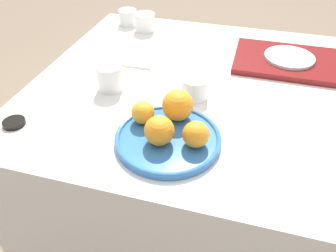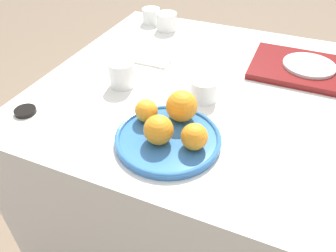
% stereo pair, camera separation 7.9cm
% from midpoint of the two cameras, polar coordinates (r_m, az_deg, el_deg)
% --- Properties ---
extents(ground_plane, '(12.00, 12.00, 0.00)m').
position_cam_midpoint_polar(ground_plane, '(1.56, 4.16, -16.55)').
color(ground_plane, '#7A6651').
extents(table, '(1.14, 0.97, 0.73)m').
position_cam_midpoint_polar(table, '(1.27, 4.93, -7.14)').
color(table, silver).
rests_on(table, ground_plane).
extents(fruit_platter, '(0.27, 0.27, 0.02)m').
position_cam_midpoint_polar(fruit_platter, '(0.81, -2.77, -2.28)').
color(fruit_platter, '#336BAD').
rests_on(fruit_platter, table).
extents(orange_0, '(0.07, 0.07, 0.07)m').
position_cam_midpoint_polar(orange_0, '(0.77, -4.43, -0.92)').
color(orange_0, orange).
rests_on(orange_0, fruit_platter).
extents(orange_1, '(0.08, 0.08, 0.08)m').
position_cam_midpoint_polar(orange_1, '(0.85, -0.95, 3.55)').
color(orange_1, orange).
rests_on(orange_1, fruit_platter).
extents(orange_2, '(0.06, 0.06, 0.06)m').
position_cam_midpoint_polar(orange_2, '(0.85, -7.07, 2.25)').
color(orange_2, orange).
rests_on(orange_2, fruit_platter).
extents(orange_3, '(0.06, 0.06, 0.06)m').
position_cam_midpoint_polar(orange_3, '(0.77, 1.72, -1.55)').
color(orange_3, orange).
rests_on(orange_3, fruit_platter).
extents(serving_tray, '(0.36, 0.25, 0.02)m').
position_cam_midpoint_polar(serving_tray, '(1.21, 18.48, 10.60)').
color(serving_tray, maroon).
rests_on(serving_tray, table).
extents(side_plate, '(0.17, 0.17, 0.01)m').
position_cam_midpoint_polar(side_plate, '(1.20, 18.62, 11.23)').
color(side_plate, silver).
rests_on(side_plate, serving_tray).
extents(cup_0, '(0.08, 0.08, 0.06)m').
position_cam_midpoint_polar(cup_0, '(1.48, -8.62, 18.21)').
color(cup_0, white).
rests_on(cup_0, table).
extents(cup_1, '(0.08, 0.08, 0.08)m').
position_cam_midpoint_polar(cup_1, '(1.02, -12.28, 8.19)').
color(cup_1, white).
rests_on(cup_1, table).
extents(cup_2, '(0.08, 0.08, 0.07)m').
position_cam_midpoint_polar(cup_2, '(1.41, -5.74, 17.52)').
color(cup_2, white).
rests_on(cup_2, table).
extents(cup_3, '(0.08, 0.08, 0.06)m').
position_cam_midpoint_polar(cup_3, '(0.96, 2.36, 6.64)').
color(cup_3, white).
rests_on(cup_3, table).
extents(napkin, '(0.13, 0.11, 0.01)m').
position_cam_midpoint_polar(napkin, '(1.18, -7.26, 11.41)').
color(napkin, silver).
rests_on(napkin, table).
extents(soy_dish, '(0.06, 0.06, 0.01)m').
position_cam_midpoint_polar(soy_dish, '(0.98, -27.37, 0.42)').
color(soy_dish, black).
rests_on(soy_dish, table).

